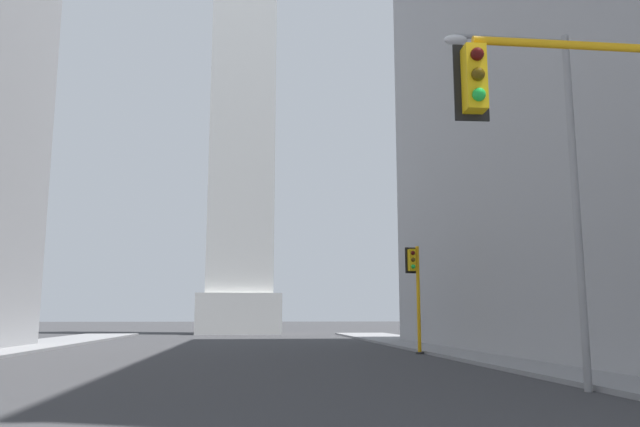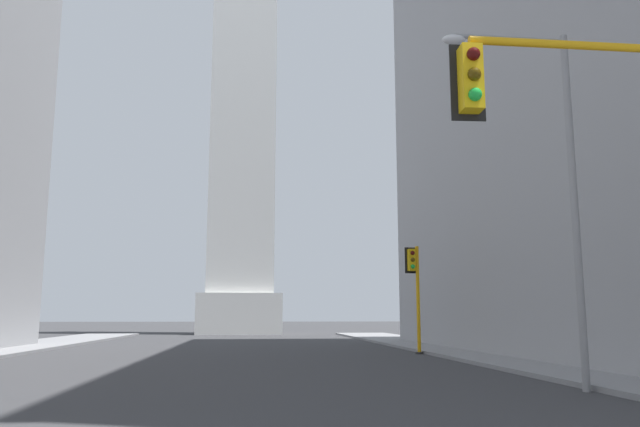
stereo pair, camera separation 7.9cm
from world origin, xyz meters
name	(u,v)px [view 1 (the left image)]	position (x,y,z in m)	size (l,w,h in m)	color
sidewalk_right	(525,361)	(12.23, 23.38, 0.07)	(5.00, 77.92, 0.15)	gray
obelisk	(245,55)	(0.00, 64.94, 30.64)	(8.51, 8.51, 63.37)	silver
traffic_light_mid_right	(415,282)	(9.34, 29.31, 3.53)	(0.79, 0.52, 5.35)	orange
street_lamp	(555,167)	(9.01, 13.75, 5.75)	(3.51, 0.36, 9.43)	gray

